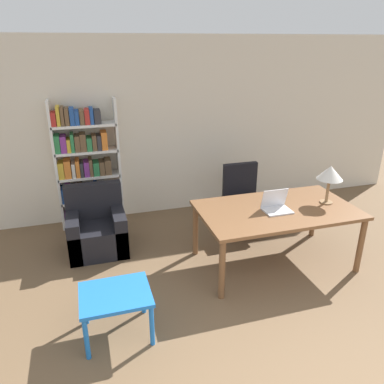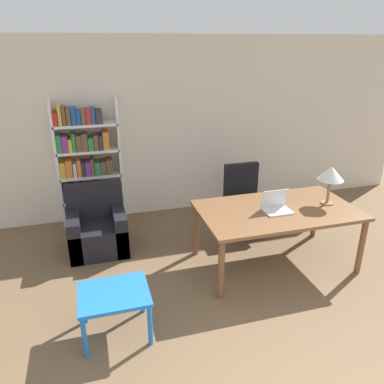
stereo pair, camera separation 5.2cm
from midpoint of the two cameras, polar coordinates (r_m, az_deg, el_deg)
The scene contains 8 objects.
wall_back at distance 5.89m, azimuth -1.51°, elevation 9.77°, with size 8.00×0.06×2.70m.
desk at distance 4.61m, azimuth 13.15°, elevation -3.36°, with size 1.87×1.07×0.74m.
laptop at distance 4.50m, azimuth 13.07°, elevation -2.16°, with size 0.32×0.24×0.25m.
table_lamp at distance 4.77m, azimuth 20.72°, elevation 2.54°, with size 0.31×0.31×0.48m.
office_chair at distance 5.48m, azimuth 8.23°, elevation -1.48°, with size 0.56×0.56×0.97m.
side_table_blue at distance 3.65m, azimuth -11.37°, elevation -15.62°, with size 0.64×0.53×0.46m.
armchair at distance 5.11m, azimuth -13.89°, elevation -5.59°, with size 0.73×0.66×0.86m.
bookshelf at distance 5.65m, azimuth -15.59°, elevation 3.65°, with size 0.91×0.28×1.87m.
Camera 2 is at (-1.41, -1.06, 2.60)m, focal length 35.00 mm.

